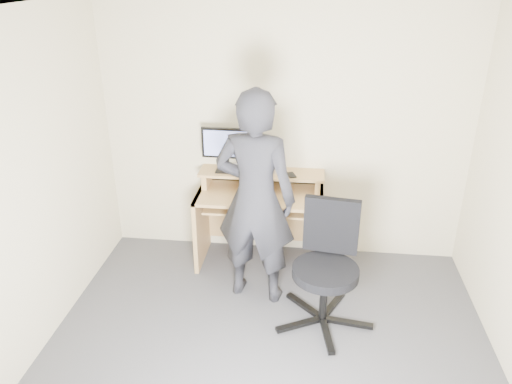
% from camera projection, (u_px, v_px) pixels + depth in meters
% --- Properties ---
extents(ground, '(3.50, 3.50, 0.00)m').
position_uv_depth(ground, '(265.00, 368.00, 3.71)').
color(ground, '#505055').
rests_on(ground, ground).
extents(back_wall, '(3.50, 0.02, 2.50)m').
position_uv_depth(back_wall, '(284.00, 134.00, 4.76)').
color(back_wall, beige).
rests_on(back_wall, ground).
extents(ceiling, '(3.50, 3.50, 0.02)m').
position_uv_depth(ceiling, '(269.00, 12.00, 2.66)').
color(ceiling, white).
rests_on(ceiling, back_wall).
extents(desk, '(1.20, 0.60, 0.91)m').
position_uv_depth(desk, '(261.00, 209.00, 4.88)').
color(desk, tan).
rests_on(desk, ground).
extents(monitor, '(0.46, 0.13, 0.44)m').
position_uv_depth(monitor, '(226.00, 146.00, 4.69)').
color(monitor, black).
rests_on(monitor, desk).
extents(external_drive, '(0.11, 0.15, 0.20)m').
position_uv_depth(external_drive, '(256.00, 162.00, 4.74)').
color(external_drive, black).
rests_on(external_drive, desk).
extents(travel_mug, '(0.11, 0.11, 0.20)m').
position_uv_depth(travel_mug, '(276.00, 163.00, 4.73)').
color(travel_mug, silver).
rests_on(travel_mug, desk).
extents(smartphone, '(0.11, 0.15, 0.01)m').
position_uv_depth(smartphone, '(291.00, 175.00, 4.71)').
color(smartphone, black).
rests_on(smartphone, desk).
extents(charger, '(0.06, 0.05, 0.03)m').
position_uv_depth(charger, '(247.00, 173.00, 4.72)').
color(charger, black).
rests_on(charger, desk).
extents(headphones, '(0.16, 0.16, 0.06)m').
position_uv_depth(headphones, '(235.00, 168.00, 4.85)').
color(headphones, silver).
rests_on(headphones, desk).
extents(keyboard, '(0.49, 0.34, 0.03)m').
position_uv_depth(keyboard, '(264.00, 206.00, 4.67)').
color(keyboard, black).
rests_on(keyboard, desk).
extents(mouse, '(0.11, 0.08, 0.04)m').
position_uv_depth(mouse, '(288.00, 198.00, 4.59)').
color(mouse, black).
rests_on(mouse, desk).
extents(office_chair, '(0.80, 0.80, 1.02)m').
position_uv_depth(office_chair, '(327.00, 261.00, 4.01)').
color(office_chair, black).
rests_on(office_chair, ground).
extents(person, '(0.76, 0.56, 1.89)m').
position_uv_depth(person, '(255.00, 199.00, 4.16)').
color(person, black).
rests_on(person, ground).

